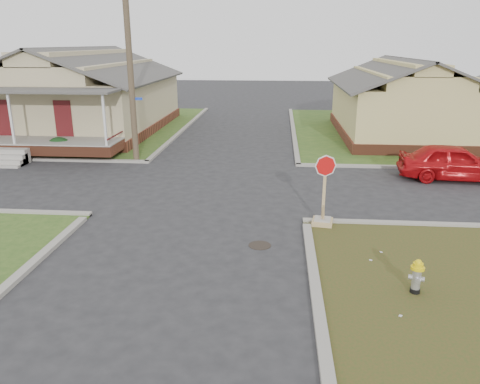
# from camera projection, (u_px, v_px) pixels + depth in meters

# --- Properties ---
(ground) EXTENTS (120.00, 120.00, 0.00)m
(ground) POSITION_uv_depth(u_px,v_px,m) (187.00, 236.00, 13.93)
(ground) COLOR #252527
(ground) RESTS_ON ground
(verge_far_left) EXTENTS (19.00, 19.00, 0.05)m
(verge_far_left) POSITION_uv_depth(u_px,v_px,m) (50.00, 126.00, 32.04)
(verge_far_left) COLOR #2E4E1B
(verge_far_left) RESTS_ON ground
(curbs) EXTENTS (80.00, 40.00, 0.12)m
(curbs) POSITION_uv_depth(u_px,v_px,m) (211.00, 187.00, 18.68)
(curbs) COLOR gray
(curbs) RESTS_ON ground
(manhole) EXTENTS (0.64, 0.64, 0.01)m
(manhole) POSITION_uv_depth(u_px,v_px,m) (260.00, 245.00, 13.28)
(manhole) COLOR black
(manhole) RESTS_ON ground
(corner_house) EXTENTS (10.10, 15.50, 5.30)m
(corner_house) POSITION_uv_depth(u_px,v_px,m) (81.00, 95.00, 29.86)
(corner_house) COLOR brown
(corner_house) RESTS_ON ground
(side_house_yellow) EXTENTS (7.60, 11.60, 4.70)m
(side_house_yellow) POSITION_uv_depth(u_px,v_px,m) (402.00, 100.00, 28.13)
(side_house_yellow) COLOR brown
(side_house_yellow) RESTS_ON ground
(utility_pole) EXTENTS (1.80, 0.28, 9.00)m
(utility_pole) POSITION_uv_depth(u_px,v_px,m) (130.00, 62.00, 21.29)
(utility_pole) COLOR #443527
(utility_pole) RESTS_ON ground
(fire_hydrant) EXTENTS (0.31, 0.31, 0.83)m
(fire_hydrant) POSITION_uv_depth(u_px,v_px,m) (417.00, 274.00, 10.56)
(fire_hydrant) COLOR black
(fire_hydrant) RESTS_ON ground
(stop_sign) EXTENTS (0.64, 0.62, 2.24)m
(stop_sign) POSITION_uv_depth(u_px,v_px,m) (323.00, 210.00, 14.56)
(stop_sign) COLOR #9D8055
(stop_sign) RESTS_ON ground
(red_sedan) EXTENTS (4.55, 2.12, 1.51)m
(red_sedan) POSITION_uv_depth(u_px,v_px,m) (454.00, 162.00, 19.45)
(red_sedan) COLOR #B70D11
(red_sedan) RESTS_ON ground
(hedge_right) EXTENTS (1.32, 1.08, 1.01)m
(hedge_right) POSITION_uv_depth(u_px,v_px,m) (59.00, 146.00, 23.35)
(hedge_right) COLOR #123314
(hedge_right) RESTS_ON verge_far_left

